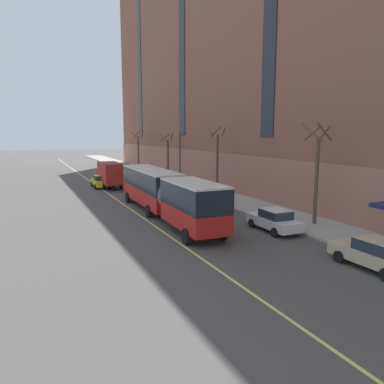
# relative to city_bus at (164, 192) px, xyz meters

# --- Properties ---
(ground_plane) EXTENTS (260.00, 260.00, 0.00)m
(ground_plane) POSITION_rel_city_bus_xyz_m (0.21, 1.93, -2.07)
(ground_plane) COLOR #4C4947
(sidewalk) EXTENTS (4.64, 160.00, 0.15)m
(sidewalk) POSITION_rel_city_bus_xyz_m (8.85, 4.93, -2.00)
(sidewalk) COLOR #9E9B93
(sidewalk) RESTS_ON ground
(apartment_facade) EXTENTS (15.20, 110.00, 37.55)m
(apartment_facade) POSITION_rel_city_bus_xyz_m (17.16, 1.93, 16.68)
(apartment_facade) COLOR brown
(apartment_facade) RESTS_ON ground
(city_bus) EXTENTS (3.15, 18.29, 3.57)m
(city_bus) POSITION_rel_city_bus_xyz_m (0.00, 0.00, 0.00)
(city_bus) COLOR red
(city_bus) RESTS_ON ground
(parked_car_green_0) EXTENTS (2.04, 4.28, 1.56)m
(parked_car_green_0) POSITION_rel_city_bus_xyz_m (5.41, 34.89, -1.29)
(parked_car_green_0) COLOR #23603D
(parked_car_green_0) RESTS_ON ground
(parked_car_navy_1) EXTENTS (2.03, 4.67, 1.56)m
(parked_car_navy_1) POSITION_rel_city_bus_xyz_m (5.47, 11.66, -1.29)
(parked_car_navy_1) COLOR navy
(parked_car_navy_1) RESTS_ON ground
(parked_car_white_2) EXTENTS (2.02, 4.51, 1.56)m
(parked_car_white_2) POSITION_rel_city_bus_xyz_m (5.36, -7.29, -1.29)
(parked_car_white_2) COLOR silver
(parked_car_white_2) RESTS_ON ground
(parked_car_champagne_3) EXTENTS (2.03, 4.26, 1.56)m
(parked_car_champagne_3) POSITION_rel_city_bus_xyz_m (5.33, 21.62, -1.29)
(parked_car_champagne_3) COLOR #BCAD89
(parked_car_champagne_3) RESTS_ON ground
(parked_car_black_4) EXTENTS (1.98, 4.64, 1.56)m
(parked_car_black_4) POSITION_rel_city_bus_xyz_m (5.25, 3.22, -1.29)
(parked_car_black_4) COLOR black
(parked_car_black_4) RESTS_ON ground
(parked_car_darkgray_5) EXTENTS (2.04, 4.53, 1.56)m
(parked_car_darkgray_5) POSITION_rel_city_bus_xyz_m (5.38, 28.58, -1.29)
(parked_car_darkgray_5) COLOR #4C4C51
(parked_car_darkgray_5) RESTS_ON ground
(parked_car_champagne_7) EXTENTS (1.98, 4.52, 1.56)m
(parked_car_champagne_7) POSITION_rel_city_bus_xyz_m (5.47, -15.38, -1.29)
(parked_car_champagne_7) COLOR #BCAD89
(parked_car_champagne_7) RESTS_ON ground
(box_truck) EXTENTS (2.36, 7.17, 3.16)m
(box_truck) POSITION_rel_city_bus_xyz_m (-0.55, 18.03, -0.29)
(box_truck) COLOR maroon
(box_truck) RESTS_ON ground
(taxi_cab) EXTENTS (2.04, 4.64, 1.56)m
(taxi_cab) POSITION_rel_city_bus_xyz_m (-1.48, 18.84, -1.29)
(taxi_cab) COLOR yellow
(taxi_cab) RESTS_ON ground
(street_tree_near_corner) EXTENTS (1.93, 1.93, 7.31)m
(street_tree_near_corner) POSITION_rel_city_bus_xyz_m (9.06, -7.17, 1.85)
(street_tree_near_corner) COLOR brown
(street_tree_near_corner) RESTS_ON sidewalk
(street_tree_mid_block) EXTENTS (1.87, 1.83, 7.27)m
(street_tree_mid_block) POSITION_rel_city_bus_xyz_m (9.07, 7.99, 1.75)
(street_tree_mid_block) COLOR brown
(street_tree_mid_block) RESTS_ON sidewalk
(street_tree_far_uptown) EXTENTS (1.87, 2.07, 6.52)m
(street_tree_far_uptown) POSITION_rel_city_bus_xyz_m (9.05, 23.14, 1.39)
(street_tree_far_uptown) COLOR brown
(street_tree_far_uptown) RESTS_ON sidewalk
(street_tree_far_downtown) EXTENTS (2.00, 1.89, 7.13)m
(street_tree_far_downtown) POSITION_rel_city_bus_xyz_m (9.08, 38.24, 1.59)
(street_tree_far_downtown) COLOR brown
(street_tree_far_downtown) RESTS_ON sidewalk
(street_lamp) EXTENTS (0.36, 1.48, 6.66)m
(street_lamp) POSITION_rel_city_bus_xyz_m (7.13, 13.62, 2.18)
(street_lamp) COLOR #2D2D30
(street_lamp) RESTS_ON sidewalk
(fire_hydrant) EXTENTS (0.42, 0.24, 0.72)m
(fire_hydrant) POSITION_rel_city_bus_xyz_m (7.03, 3.97, -1.58)
(fire_hydrant) COLOR red
(fire_hydrant) RESTS_ON sidewalk
(lane_centerline) EXTENTS (0.16, 140.00, 0.01)m
(lane_centerline) POSITION_rel_city_bus_xyz_m (-1.70, 4.93, -2.07)
(lane_centerline) COLOR #E0D66B
(lane_centerline) RESTS_ON ground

